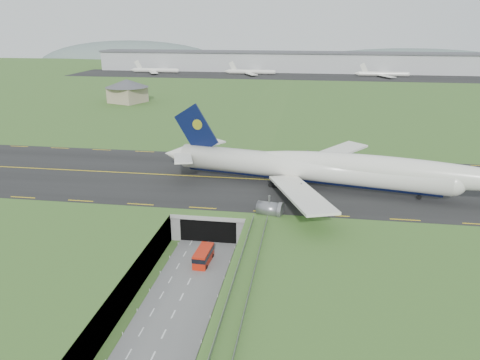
# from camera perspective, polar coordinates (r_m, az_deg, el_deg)

# --- Properties ---
(ground) EXTENTS (900.00, 900.00, 0.00)m
(ground) POSITION_cam_1_polar(r_m,az_deg,el_deg) (92.78, -4.95, -9.80)
(ground) COLOR #3B6327
(ground) RESTS_ON ground
(airfield_deck) EXTENTS (800.00, 800.00, 6.00)m
(airfield_deck) POSITION_cam_1_polar(r_m,az_deg,el_deg) (91.38, -5.00, -8.15)
(airfield_deck) COLOR gray
(airfield_deck) RESTS_ON ground
(trench_road) EXTENTS (12.00, 75.00, 0.20)m
(trench_road) POSITION_cam_1_polar(r_m,az_deg,el_deg) (86.43, -6.13, -12.08)
(trench_road) COLOR slate
(trench_road) RESTS_ON ground
(taxiway) EXTENTS (800.00, 44.00, 0.18)m
(taxiway) POSITION_cam_1_polar(r_m,az_deg,el_deg) (120.02, -1.39, 0.25)
(taxiway) COLOR black
(taxiway) RESTS_ON airfield_deck
(tunnel_portal) EXTENTS (17.00, 22.30, 6.00)m
(tunnel_portal) POSITION_cam_1_polar(r_m,az_deg,el_deg) (106.03, -2.91, -3.94)
(tunnel_portal) COLOR gray
(tunnel_portal) RESTS_ON ground
(guideway) EXTENTS (3.00, 53.00, 7.05)m
(guideway) POSITION_cam_1_polar(r_m,az_deg,el_deg) (72.04, 0.08, -13.97)
(guideway) COLOR #A8A8A3
(guideway) RESTS_ON ground
(jumbo_jet) EXTENTS (88.45, 57.24, 19.29)m
(jumbo_jet) POSITION_cam_1_polar(r_m,az_deg,el_deg) (112.24, 11.28, 1.28)
(jumbo_jet) COLOR silver
(jumbo_jet) RESTS_ON ground
(shuttle_tram) EXTENTS (2.94, 6.99, 2.82)m
(shuttle_tram) POSITION_cam_1_polar(r_m,az_deg,el_deg) (91.17, -4.48, -9.22)
(shuttle_tram) COLOR red
(shuttle_tram) RESTS_ON ground
(service_building) EXTENTS (26.99, 26.99, 11.40)m
(service_building) POSITION_cam_1_polar(r_m,az_deg,el_deg) (239.60, -13.60, 10.75)
(service_building) COLOR tan
(service_building) RESTS_ON ground
(cargo_terminal) EXTENTS (320.00, 67.00, 15.60)m
(cargo_terminal) POSITION_cam_1_polar(r_m,az_deg,el_deg) (380.15, 5.78, 14.17)
(cargo_terminal) COLOR #B2B2B2
(cargo_terminal) RESTS_ON ground
(distant_hills) EXTENTS (700.00, 91.00, 60.00)m
(distant_hills) POSITION_cam_1_polar(r_m,az_deg,el_deg) (513.19, 13.96, 12.91)
(distant_hills) COLOR slate
(distant_hills) RESTS_ON ground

